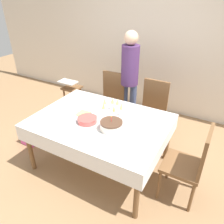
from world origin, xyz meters
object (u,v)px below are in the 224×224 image
dining_chair_far_left (111,99)px  plate_stack_dessert (99,113)px  person_standing (130,73)px  dining_chair_far_right (152,109)px  plate_stack_main (87,120)px  dining_chair_right_end (191,162)px  champagne_tray (112,108)px  high_chair (72,92)px  gift_bag (29,137)px  birthday_cake (111,125)px

dining_chair_far_left → plate_stack_dessert: bearing=-71.2°
dining_chair_far_left → person_standing: (0.26, 0.16, 0.45)m
dining_chair_far_right → plate_stack_dessert: dining_chair_far_right is taller
plate_stack_main → plate_stack_dessert: size_ratio=1.22×
dining_chair_far_right → dining_chair_right_end: size_ratio=1.00×
dining_chair_far_right → champagne_tray: size_ratio=2.81×
dining_chair_far_left → dining_chair_right_end: bearing=-31.5°
champagne_tray → high_chair: size_ratio=0.48×
dining_chair_right_end → champagne_tray: size_ratio=2.81×
gift_bag → dining_chair_right_end: bearing=4.1°
plate_stack_main → birthday_cake: bearing=1.2°
dining_chair_right_end → gift_bag: dining_chair_right_end is taller
birthday_cake → plate_stack_main: birthday_cake is taller
champagne_tray → plate_stack_dessert: champagne_tray is taller
high_chair → dining_chair_far_left: bearing=1.1°
dining_chair_far_right → dining_chair_right_end: same height
dining_chair_right_end → person_standing: (-1.26, 1.09, 0.45)m
dining_chair_right_end → champagne_tray: (-1.10, 0.23, 0.27)m
birthday_cake → plate_stack_main: bearing=-178.8°
birthday_cake → champagne_tray: same height
plate_stack_dessert → dining_chair_right_end: bearing=-4.8°
birthday_cake → plate_stack_main: (-0.34, -0.01, -0.02)m
dining_chair_far_right → plate_stack_dessert: 0.97m
dining_chair_far_right → champagne_tray: 0.82m
person_standing → high_chair: bearing=-170.9°
dining_chair_far_left → birthday_cake: dining_chair_far_left is taller
gift_bag → birthday_cake: bearing=2.3°
dining_chair_right_end → plate_stack_main: 1.28m
plate_stack_dessert → high_chair: size_ratio=0.27×
dining_chair_far_right → gift_bag: 1.98m
plate_stack_main → dining_chair_far_left: bearing=103.9°
gift_bag → plate_stack_dessert: bearing=13.6°
birthday_cake → plate_stack_dessert: 0.39m
high_chair → gift_bag: (-0.03, -1.09, -0.36)m
plate_stack_dessert → birthday_cake: bearing=-34.8°
plate_stack_dessert → plate_stack_main: bearing=-95.1°
dining_chair_far_right → champagne_tray: dining_chair_far_right is taller
dining_chair_far_right → plate_stack_main: bearing=-114.3°
dining_chair_far_right → high_chair: size_ratio=1.35×
high_chair → champagne_tray: bearing=-28.8°
plate_stack_dessert → champagne_tray: bearing=41.7°
plate_stack_main → plate_stack_dessert: bearing=84.9°
birthday_cake → dining_chair_far_right: bearing=82.4°
plate_stack_main → high_chair: plate_stack_main is taller
champagne_tray → person_standing: 0.90m
plate_stack_main → plate_stack_dessert: 0.23m
high_chair → dining_chair_right_end: bearing=-21.3°
dining_chair_far_left → champagne_tray: bearing=-59.1°
champagne_tray → gift_bag: (-1.28, -0.40, -0.68)m
person_standing → dining_chair_right_end: bearing=-40.9°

